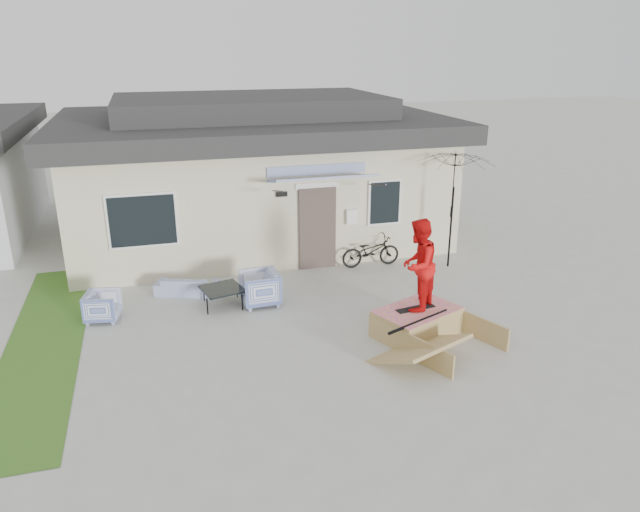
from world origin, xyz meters
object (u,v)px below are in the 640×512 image
object	(u,v)px
loveseat	(187,283)
armchair_left	(102,305)
skate_ramp	(417,322)
skateboard	(416,308)
bicycle	(371,248)
coffee_table	(223,297)
skater	(418,263)
armchair_right	(260,286)
patio_umbrella	(453,201)

from	to	relation	value
loveseat	armchair_left	world-z (taller)	armchair_left
armchair_left	skate_ramp	xyz separation A→B (m)	(6.01, -2.42, -0.08)
armchair_left	skateboard	size ratio (longest dim) A/B	0.83
loveseat	bicycle	size ratio (longest dim) A/B	0.92
coffee_table	skate_ramp	world-z (taller)	skate_ramp
bicycle	skate_ramp	size ratio (longest dim) A/B	0.73
loveseat	skater	size ratio (longest dim) A/B	0.78
loveseat	coffee_table	bearing A→B (deg)	149.66
skateboard	skater	bearing A→B (deg)	-98.26
armchair_right	patio_umbrella	size ratio (longest dim) A/B	0.38
loveseat	armchair_left	distance (m)	2.01
patio_umbrella	skate_ramp	world-z (taller)	patio_umbrella
patio_umbrella	armchair_right	bearing A→B (deg)	-169.10
coffee_table	skater	distance (m)	4.44
bicycle	armchair_right	bearing A→B (deg)	116.00
skater	skateboard	bearing A→B (deg)	-135.61
armchair_right	bicycle	distance (m)	3.56
armchair_left	skate_ramp	distance (m)	6.48
bicycle	patio_umbrella	size ratio (longest dim) A/B	0.70
coffee_table	bicycle	distance (m)	4.26
armchair_right	coffee_table	bearing A→B (deg)	-101.63
patio_umbrella	skate_ramp	size ratio (longest dim) A/B	1.04
armchair_left	skateboard	distance (m)	6.45
skateboard	bicycle	bearing A→B (deg)	74.24
loveseat	armchair_right	size ratio (longest dim) A/B	1.72
patio_umbrella	skateboard	distance (m)	4.24
skater	bicycle	bearing A→B (deg)	-143.11
coffee_table	bicycle	xyz separation A→B (m)	(4.01, 1.43, 0.29)
skateboard	skater	world-z (taller)	skater
armchair_left	coffee_table	world-z (taller)	armchair_left
armchair_left	armchair_right	bearing A→B (deg)	-80.70
loveseat	coffee_table	xyz separation A→B (m)	(0.70, -0.88, -0.07)
patio_umbrella	skate_ramp	distance (m)	4.35
skate_ramp	skater	distance (m)	1.23
coffee_table	skateboard	world-z (taller)	skateboard
armchair_right	coffee_table	size ratio (longest dim) A/B	0.99
patio_umbrella	skater	size ratio (longest dim) A/B	1.21
loveseat	skateboard	xyz separation A→B (m)	(4.20, -3.28, 0.27)
bicycle	skateboard	size ratio (longest dim) A/B	1.88
loveseat	bicycle	world-z (taller)	bicycle
skate_ramp	loveseat	bearing A→B (deg)	119.10
skater	patio_umbrella	bearing A→B (deg)	-172.43
coffee_table	patio_umbrella	size ratio (longest dim) A/B	0.38
coffee_table	armchair_left	bearing A→B (deg)	-179.18
coffee_table	patio_umbrella	distance (m)	6.19
loveseat	skater	bearing A→B (deg)	163.09
loveseat	skateboard	distance (m)	5.34
armchair_right	skater	distance (m)	3.68
armchair_right	skateboard	xyz separation A→B (m)	(2.69, -2.26, 0.14)
patio_umbrella	skateboard	xyz separation A→B (m)	(-2.43, -3.25, -1.20)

